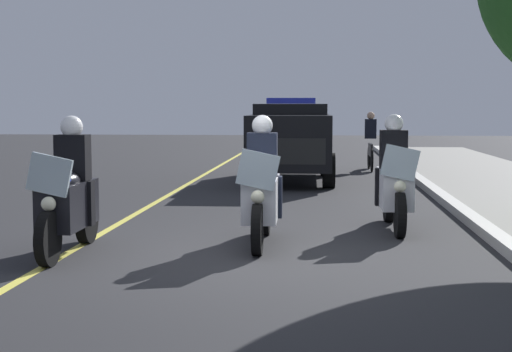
# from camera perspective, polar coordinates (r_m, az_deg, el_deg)

# --- Properties ---
(ground_plane) EXTENTS (80.00, 80.00, 0.00)m
(ground_plane) POSITION_cam_1_polar(r_m,az_deg,el_deg) (9.23, -0.57, -6.17)
(ground_plane) COLOR #28282B
(lane_stripe_center) EXTENTS (48.00, 0.12, 0.01)m
(lane_stripe_center) POSITION_cam_1_polar(r_m,az_deg,el_deg) (9.71, -14.18, -5.73)
(lane_stripe_center) COLOR #E0D14C
(lane_stripe_center) RESTS_ON ground
(police_motorcycle_lead_left) EXTENTS (2.14, 0.56, 1.72)m
(police_motorcycle_lead_left) POSITION_cam_1_polar(r_m,az_deg,el_deg) (9.62, -14.01, -1.64)
(police_motorcycle_lead_left) COLOR black
(police_motorcycle_lead_left) RESTS_ON ground
(police_motorcycle_lead_right) EXTENTS (2.14, 0.56, 1.72)m
(police_motorcycle_lead_right) POSITION_cam_1_polar(r_m,az_deg,el_deg) (9.99, 0.41, -1.23)
(police_motorcycle_lead_right) COLOR black
(police_motorcycle_lead_right) RESTS_ON ground
(police_motorcycle_trailing) EXTENTS (2.14, 0.56, 1.72)m
(police_motorcycle_trailing) POSITION_cam_1_polar(r_m,az_deg,el_deg) (11.41, 10.43, -0.51)
(police_motorcycle_trailing) COLOR black
(police_motorcycle_trailing) RESTS_ON ground
(police_suv) EXTENTS (4.94, 2.14, 2.05)m
(police_suv) POSITION_cam_1_polar(r_m,az_deg,el_deg) (18.56, 2.65, 2.89)
(police_suv) COLOR black
(police_suv) RESTS_ON ground
(cyclist_background) EXTENTS (1.76, 0.32, 1.69)m
(cyclist_background) POSITION_cam_1_polar(r_m,az_deg,el_deg) (21.95, 8.67, 2.62)
(cyclist_background) COLOR black
(cyclist_background) RESTS_ON ground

